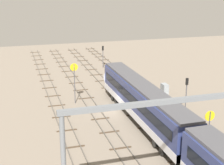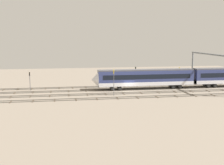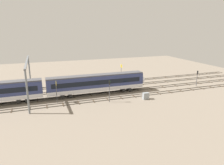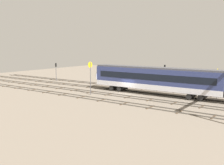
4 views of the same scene
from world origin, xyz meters
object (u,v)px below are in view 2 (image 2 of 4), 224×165
Objects in this scene: train at (191,77)px; speed_sign_mid_trackside at (114,78)px; overhead_gantry at (210,62)px; speed_sign_near_foreground at (179,74)px; relay_cabinet at (104,82)px; signal_light_trackside_approach at (136,73)px; signal_light_trackside_departure at (30,78)px.

speed_sign_mid_trackside is at bearing 17.59° from train.
speed_sign_near_foreground is (5.65, -5.30, -3.40)m from overhead_gantry.
overhead_gantry is 27.73m from relay_cabinet.
signal_light_trackside_approach is (-8.18, -13.24, -0.73)m from speed_sign_mid_trackside.
speed_sign_mid_trackside reaches higher than train.
overhead_gantry is at bearing 173.49° from signal_light_trackside_departure.
overhead_gantry reaches higher than signal_light_trackside_departure.
train reaches higher than signal_light_trackside_approach.
speed_sign_near_foreground is at bearing -179.59° from signal_light_trackside_departure.
speed_sign_mid_trackside is 21.33m from signal_light_trackside_departure.
train is at bearing -30.96° from overhead_gantry.
overhead_gantry is at bearing -170.03° from speed_sign_mid_trackside.
train is 14.44m from signal_light_trackside_approach.
signal_light_trackside_departure is (19.13, -9.39, -1.00)m from speed_sign_mid_trackside.
signal_light_trackside_departure is at bearing -6.51° from overhead_gantry.
train reaches higher than speed_sign_near_foreground.
train is at bearing 152.90° from signal_light_trackside_approach.
speed_sign_near_foreground is at bearing -153.30° from speed_sign_mid_trackside.
signal_light_trackside_departure is (27.31, 3.85, -0.27)m from signal_light_trackside_approach.
train is 10.22× the size of signal_light_trackside_approach.
signal_light_trackside_approach is at bearing -121.71° from speed_sign_mid_trackside.
train reaches higher than signal_light_trackside_departure.
signal_light_trackside_approach reaches higher than signal_light_trackside_departure.
overhead_gantry reaches higher than relay_cabinet.
speed_sign_mid_trackside reaches higher than signal_light_trackside_departure.
overhead_gantry is 19.22m from signal_light_trackside_approach.
overhead_gantry reaches higher than signal_light_trackside_approach.
overhead_gantry is at bearing 136.85° from speed_sign_near_foreground.
relay_cabinet is at bearing -165.43° from signal_light_trackside_departure.
train reaches higher than relay_cabinet.
speed_sign_near_foreground reaches higher than signal_light_trackside_approach.
train is 2.51× the size of overhead_gantry.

